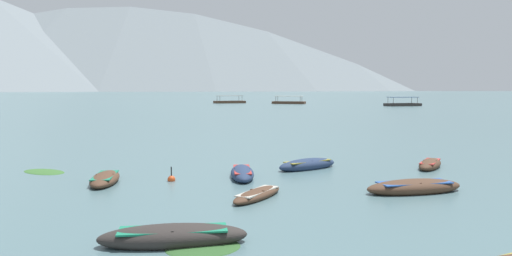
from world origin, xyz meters
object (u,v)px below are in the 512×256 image
Objects in this scene: rowboat_1 at (257,194)px; rowboat_8 at (105,179)px; rowboat_3 at (308,165)px; ferry_2 at (403,104)px; ferry_0 at (230,102)px; ferry_1 at (289,102)px; rowboat_7 at (430,164)px; mooring_buoy at (171,179)px; rowboat_0 at (242,173)px; rowboat_4 at (173,237)px; rowboat_5 at (414,187)px.

rowboat_1 is 0.93× the size of rowboat_8.
ferry_2 is at bearing 66.62° from rowboat_3.
rowboat_1 is 7.71m from rowboat_3.
ferry_1 is (17.64, -7.82, 0.00)m from ferry_0.
ferry_1 reaches higher than rowboat_1.
rowboat_7 reaches higher than rowboat_1.
ferry_1 is at bearing -23.90° from ferry_0.
ferry_2 is (27.19, -20.33, -0.00)m from ferry_1.
ferry_1 is at bearing 79.74° from mooring_buoy.
rowboat_0 is 0.91× the size of rowboat_4.
rowboat_8 is 128.31m from ferry_0.
rowboat_4 is 1.18× the size of rowboat_8.
rowboat_0 is at bearing -98.71° from ferry_1.
rowboat_0 is 127.08m from ferry_0.
ferry_1 is 12.76× the size of mooring_buoy.
rowboat_8 is at bearing -175.13° from mooring_buoy.
rowboat_0 is 120.65m from ferry_1.
ferry_0 is 12.72× the size of mooring_buoy.
mooring_buoy is at bearing 96.54° from rowboat_4.
mooring_buoy is at bearing -167.45° from rowboat_0.
rowboat_4 is 0.42× the size of ferry_0.
rowboat_5 is 1.32× the size of rowboat_7.
mooring_buoy is (-14.15, -3.04, -0.10)m from rowboat_7.
rowboat_7 is 14.47m from mooring_buoy.
rowboat_5 reaches higher than rowboat_8.
rowboat_5 is at bearing -16.81° from mooring_buoy.
rowboat_3 is at bearing 64.93° from rowboat_1.
rowboat_5 is 5.69× the size of mooring_buoy.
ferry_1 reaches higher than mooring_buoy.
ferry_1 is at bearing 81.82° from rowboat_1.
ferry_1 is at bearing 78.34° from rowboat_8.
rowboat_7 is 4.31× the size of mooring_buoy.
ferry_0 is (2.98, 137.44, 0.22)m from rowboat_4.
rowboat_7 is 117.23m from ferry_1.
ferry_2 is 12.03× the size of mooring_buoy.
ferry_2 is (38.21, 102.93, 0.22)m from rowboat_5.
rowboat_0 is 1.00× the size of rowboat_3.
ferry_1 is 1.06× the size of ferry_2.
rowboat_1 is 0.87× the size of rowboat_3.
mooring_buoy is (-21.72, -120.02, -0.36)m from ferry_1.
rowboat_4 is at bearing -115.54° from rowboat_3.
rowboat_4 reaches higher than rowboat_0.
rowboat_7 is at bearing 34.04° from rowboat_1.
ferry_2 is at bearing 62.51° from rowboat_8.
rowboat_1 is at bearing -98.18° from ferry_1.
rowboat_3 is at bearing 179.44° from rowboat_7.
rowboat_0 reaches higher than rowboat_7.
ferry_1 reaches higher than rowboat_5.
rowboat_5 is (9.61, 6.36, -0.01)m from rowboat_4.
rowboat_4 reaches higher than rowboat_5.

